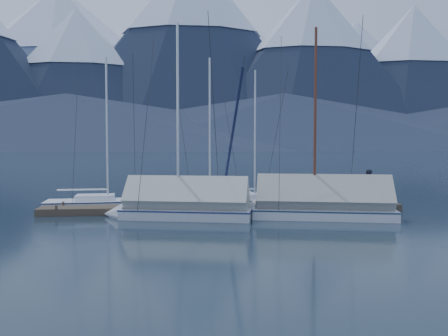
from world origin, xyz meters
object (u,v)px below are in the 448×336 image
(sailboat_open_right, at_px, (262,202))
(person, at_px, (369,186))
(sailboat_covered_near, at_px, (311,207))
(sailboat_covered_far, at_px, (175,208))
(sailboat_open_left, at_px, (117,205))
(sailboat_open_mid, at_px, (218,201))

(sailboat_open_right, height_order, person, sailboat_open_right)
(person, bearing_deg, sailboat_covered_near, 103.37)
(sailboat_open_right, xyz_separation_m, sailboat_covered_near, (1.44, -4.68, 0.34))
(sailboat_covered_near, relative_size, sailboat_covered_far, 0.99)
(sailboat_open_right, xyz_separation_m, sailboat_covered_far, (-4.79, -4.15, 0.33))
(sailboat_open_left, bearing_deg, sailboat_covered_near, -25.21)
(sailboat_covered_near, height_order, person, sailboat_covered_near)
(sailboat_covered_far, bearing_deg, person, 9.17)
(sailboat_covered_far, xyz_separation_m, person, (9.93, 1.60, 0.74))
(sailboat_open_mid, distance_m, sailboat_covered_near, 6.55)
(sailboat_open_mid, height_order, sailboat_open_right, sailboat_open_mid)
(sailboat_covered_near, xyz_separation_m, sailboat_covered_far, (-6.23, 0.53, -0.00))
(sailboat_covered_far, distance_m, person, 10.09)
(sailboat_open_left, relative_size, person, 4.97)
(sailboat_open_right, xyz_separation_m, person, (5.14, -2.54, 1.08))
(sailboat_open_mid, xyz_separation_m, sailboat_covered_far, (-2.39, -4.76, 0.32))
(sailboat_covered_near, bearing_deg, person, 29.99)
(sailboat_open_left, distance_m, sailboat_covered_far, 4.98)
(sailboat_open_left, distance_m, sailboat_covered_near, 10.34)
(sailboat_covered_near, bearing_deg, sailboat_open_mid, 126.06)
(sailboat_covered_near, distance_m, person, 4.33)
(sailboat_open_left, height_order, sailboat_open_right, sailboat_open_left)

